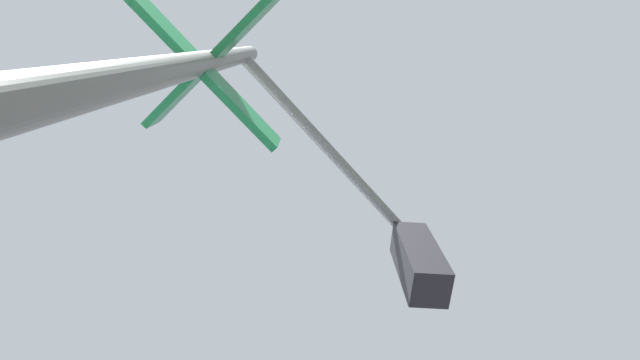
{
  "coord_description": "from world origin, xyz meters",
  "views": [
    {
      "loc": [
        -6.42,
        -7.18,
        1.66
      ],
      "look_at": [
        -6.36,
        -6.23,
        4.34
      ],
      "focal_mm": 22.3,
      "sensor_mm": 36.0,
      "label": 1
    }
  ],
  "objects": [
    {
      "name": "traffic_signal_near",
      "position": [
        -6.32,
        -6.35,
        3.65
      ],
      "size": [
        2.06,
        2.02,
        5.21
      ],
      "color": "#474C47",
      "rests_on": "ground_plane"
    }
  ]
}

